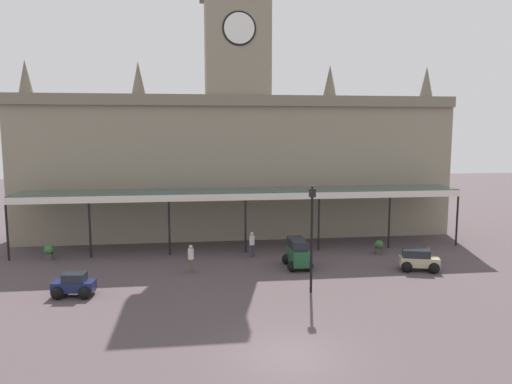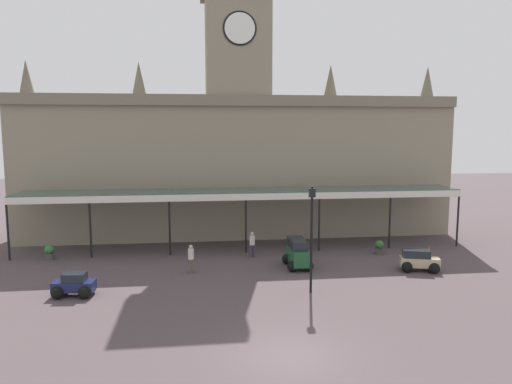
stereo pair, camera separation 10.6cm
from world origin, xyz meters
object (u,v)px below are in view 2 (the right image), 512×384
(planter_near_kerb, at_px, (379,247))
(pedestrian_near_entrance, at_px, (252,243))
(car_green_van, at_px, (297,254))
(victorian_lamppost, at_px, (312,228))
(car_beige_estate, at_px, (419,262))
(car_navy_sedan, at_px, (74,286))
(pedestrian_crossing_forecourt, at_px, (191,258))
(planter_forecourt_centre, at_px, (49,252))
(traffic_cone, at_px, (429,251))

(planter_near_kerb, bearing_deg, pedestrian_near_entrance, 177.67)
(planter_near_kerb, bearing_deg, car_green_van, -158.59)
(victorian_lamppost, bearing_deg, pedestrian_near_entrance, 106.56)
(car_beige_estate, height_order, pedestrian_near_entrance, pedestrian_near_entrance)
(car_navy_sedan, xyz_separation_m, victorian_lamppost, (11.99, -0.98, 2.90))
(car_navy_sedan, distance_m, planter_near_kerb, 19.35)
(car_green_van, distance_m, victorian_lamppost, 5.26)
(car_beige_estate, bearing_deg, car_green_van, 167.13)
(pedestrian_near_entrance, height_order, planter_near_kerb, pedestrian_near_entrance)
(pedestrian_near_entrance, bearing_deg, victorian_lamppost, -73.44)
(victorian_lamppost, bearing_deg, pedestrian_crossing_forecourt, 145.17)
(pedestrian_near_entrance, xyz_separation_m, planter_forecourt_centre, (-13.09, 1.02, -0.42))
(pedestrian_near_entrance, bearing_deg, planter_near_kerb, -2.33)
(car_beige_estate, distance_m, planter_near_kerb, 4.11)
(car_green_van, distance_m, pedestrian_crossing_forecourt, 6.42)
(car_beige_estate, height_order, victorian_lamppost, victorian_lamppost)
(pedestrian_near_entrance, height_order, planter_forecourt_centre, pedestrian_near_entrance)
(planter_near_kerb, bearing_deg, car_beige_estate, -77.74)
(car_green_van, xyz_separation_m, planter_near_kerb, (6.14, 2.41, -0.32))
(car_beige_estate, distance_m, car_green_van, 7.20)
(car_green_van, relative_size, planter_forecourt_centre, 2.51)
(car_navy_sedan, bearing_deg, planter_forecourt_centre, 114.04)
(car_green_van, distance_m, planter_near_kerb, 6.61)
(traffic_cone, bearing_deg, planter_forecourt_centre, 175.02)
(pedestrian_crossing_forecourt, bearing_deg, car_beige_estate, -5.59)
(car_beige_estate, relative_size, planter_near_kerb, 2.51)
(pedestrian_crossing_forecourt, bearing_deg, planter_near_kerb, 12.13)
(planter_near_kerb, distance_m, planter_forecourt_centre, 21.72)
(pedestrian_crossing_forecourt, bearing_deg, car_navy_sedan, -150.54)
(pedestrian_crossing_forecourt, distance_m, traffic_cone, 15.83)
(car_navy_sedan, bearing_deg, traffic_cone, 13.58)
(car_navy_sedan, height_order, pedestrian_crossing_forecourt, pedestrian_crossing_forecourt)
(car_navy_sedan, xyz_separation_m, pedestrian_crossing_forecourt, (5.83, 3.30, 0.41))
(pedestrian_near_entrance, height_order, victorian_lamppost, victorian_lamppost)
(car_navy_sedan, height_order, pedestrian_near_entrance, pedestrian_near_entrance)
(car_beige_estate, relative_size, victorian_lamppost, 0.44)
(pedestrian_crossing_forecourt, relative_size, planter_forecourt_centre, 1.74)
(car_navy_sedan, relative_size, car_beige_estate, 0.88)
(car_beige_estate, xyz_separation_m, traffic_cone, (2.27, 3.22, -0.22))
(car_green_van, distance_m, traffic_cone, 9.44)
(pedestrian_crossing_forecourt, xyz_separation_m, victorian_lamppost, (6.15, -4.28, 2.49))
(pedestrian_near_entrance, distance_m, planter_near_kerb, 8.60)
(car_green_van, bearing_deg, pedestrian_near_entrance, 131.51)
(pedestrian_near_entrance, relative_size, pedestrian_crossing_forecourt, 1.00)
(car_navy_sedan, height_order, traffic_cone, car_navy_sedan)
(planter_forecourt_centre, bearing_deg, traffic_cone, -4.98)
(car_beige_estate, height_order, car_green_van, car_green_van)
(pedestrian_crossing_forecourt, bearing_deg, pedestrian_near_entrance, 37.49)
(victorian_lamppost, height_order, planter_near_kerb, victorian_lamppost)
(car_navy_sedan, xyz_separation_m, traffic_cone, (21.54, 5.20, -0.16))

